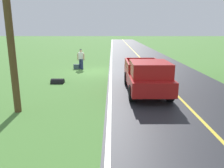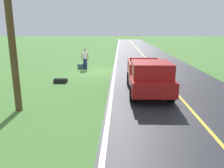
% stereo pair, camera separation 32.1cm
% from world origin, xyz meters
% --- Properties ---
extents(ground_plane, '(200.00, 200.00, 0.00)m').
position_xyz_m(ground_plane, '(0.00, 0.00, 0.00)').
color(ground_plane, '#4C7F38').
extents(road_surface, '(7.37, 120.00, 0.00)m').
position_xyz_m(road_surface, '(-4.84, 0.00, 0.00)').
color(road_surface, '#28282D').
rests_on(road_surface, ground).
extents(lane_edge_line, '(0.16, 117.60, 0.00)m').
position_xyz_m(lane_edge_line, '(-1.33, 0.00, 0.01)').
color(lane_edge_line, silver).
rests_on(lane_edge_line, ground).
extents(lane_centre_line, '(0.14, 117.60, 0.00)m').
position_xyz_m(lane_centre_line, '(-4.84, 0.00, 0.01)').
color(lane_centre_line, gold).
rests_on(lane_centre_line, ground).
extents(hitchhiker_walking, '(0.62, 0.53, 1.75)m').
position_xyz_m(hitchhiker_walking, '(1.24, -1.18, 0.98)').
color(hitchhiker_walking, navy).
rests_on(hitchhiker_walking, ground).
extents(suitcase_carried, '(0.47, 0.24, 0.42)m').
position_xyz_m(suitcase_carried, '(1.67, -1.13, 0.21)').
color(suitcase_carried, '#384C56').
rests_on(suitcase_carried, ground).
extents(pickup_truck_passing, '(2.14, 5.42, 1.82)m').
position_xyz_m(pickup_truck_passing, '(-3.29, 6.26, 0.97)').
color(pickup_truck_passing, '#B21919').
rests_on(pickup_truck_passing, ground).
extents(drainage_culvert, '(0.80, 0.60, 0.60)m').
position_xyz_m(drainage_culvert, '(2.05, 4.05, 0.00)').
color(drainage_culvert, black).
rests_on(drainage_culvert, ground).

